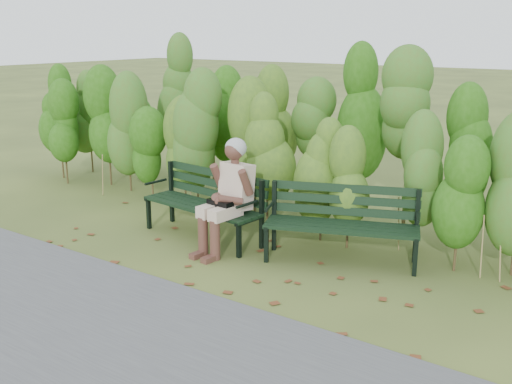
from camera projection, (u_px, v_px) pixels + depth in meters
The scene contains 7 objects.
ground at pixel (239, 260), 7.02m from camera, with size 80.00×80.00×0.00m, color #404C23.
footpath at pixel (90, 335), 5.28m from camera, with size 60.00×2.50×0.01m, color #474749.
hedge_band at pixel (319, 133), 8.16m from camera, with size 11.04×1.67×2.42m.
leaf_litter at pixel (250, 262), 6.95m from camera, with size 5.72×2.21×0.01m.
bench_left at pixel (207, 199), 7.71m from camera, with size 1.78×0.74×0.87m.
bench_right at pixel (343, 218), 6.91m from camera, with size 1.83×1.15×0.87m.
seated_woman at pixel (228, 190), 7.16m from camera, with size 0.58×0.85×1.37m.
Camera 1 is at (3.94, -5.26, 2.59)m, focal length 42.00 mm.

